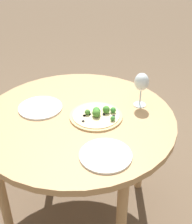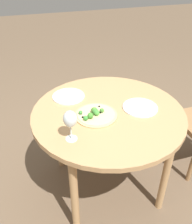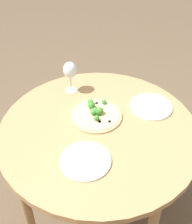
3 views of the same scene
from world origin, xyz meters
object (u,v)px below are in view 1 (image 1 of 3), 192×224
Objects in this scene: pizza at (97,115)px; plate_far at (106,155)px; plate_near at (40,108)px; wine_glass at (142,83)px.

pizza is 0.31m from plate_far.
plate_far is at bearing -122.64° from plate_near.
plate_far is (-0.46, 0.07, -0.13)m from wine_glass.
wine_glass is at bearing -8.96° from plate_far.
wine_glass is 0.49m from plate_far.
pizza is at bearing 132.73° from wine_glass.
plate_far is (-0.28, -0.12, -0.01)m from pizza.
plate_near is (-0.01, 0.31, -0.01)m from pizza.
plate_far is at bearing -157.06° from pizza.
wine_glass reaches higher than pizza.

